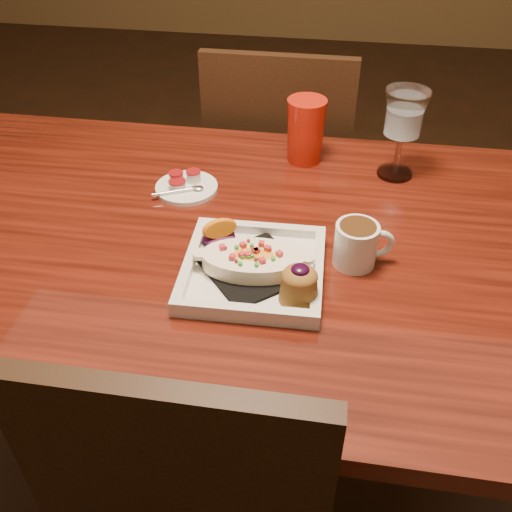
# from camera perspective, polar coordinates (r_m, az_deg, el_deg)

# --- Properties ---
(floor) EXTENTS (7.00, 7.00, 0.00)m
(floor) POSITION_cam_1_polar(r_m,az_deg,el_deg) (1.67, -0.89, -19.12)
(floor) COLOR black
(floor) RESTS_ON ground
(table) EXTENTS (1.50, 0.90, 0.75)m
(table) POSITION_cam_1_polar(r_m,az_deg,el_deg) (1.17, -1.20, -1.95)
(table) COLOR maroon
(table) RESTS_ON floor
(chair_far) EXTENTS (0.42, 0.42, 0.93)m
(chair_far) POSITION_cam_1_polar(r_m,az_deg,el_deg) (1.76, 2.43, 7.74)
(chair_far) COLOR black
(chair_far) RESTS_ON floor
(plate) EXTENTS (0.25, 0.25, 0.08)m
(plate) POSITION_cam_1_polar(r_m,az_deg,el_deg) (1.00, 0.25, -1.12)
(plate) COLOR white
(plate) RESTS_ON table
(coffee_mug) EXTENTS (0.11, 0.08, 0.08)m
(coffee_mug) POSITION_cam_1_polar(r_m,az_deg,el_deg) (1.04, 10.11, 1.29)
(coffee_mug) COLOR white
(coffee_mug) RESTS_ON table
(goblet) EXTENTS (0.10, 0.10, 0.20)m
(goblet) POSITION_cam_1_polar(r_m,az_deg,el_deg) (1.28, 14.58, 13.20)
(goblet) COLOR silver
(goblet) RESTS_ON table
(saucer) EXTENTS (0.14, 0.14, 0.09)m
(saucer) POSITION_cam_1_polar(r_m,az_deg,el_deg) (1.26, -7.07, 7.00)
(saucer) COLOR white
(saucer) RESTS_ON table
(creamer_loose) EXTENTS (0.04, 0.04, 0.03)m
(creamer_loose) POSITION_cam_1_polar(r_m,az_deg,el_deg) (1.25, -7.84, 6.92)
(creamer_loose) COLOR silver
(creamer_loose) RESTS_ON table
(red_tumbler) EXTENTS (0.09, 0.09, 0.15)m
(red_tumbler) POSITION_cam_1_polar(r_m,az_deg,el_deg) (1.34, 4.98, 12.35)
(red_tumbler) COLOR red
(red_tumbler) RESTS_ON table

